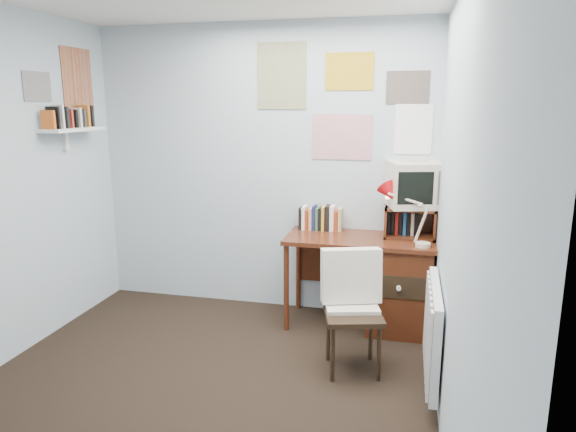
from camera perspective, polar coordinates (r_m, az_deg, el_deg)
name	(u,v)px	position (r m, az deg, el deg)	size (l,w,h in m)	color
ground	(185,409)	(3.41, -11.34, -20.30)	(3.50, 3.50, 0.00)	black
back_wall	(262,170)	(4.55, -2.88, 5.13)	(3.00, 0.02, 2.50)	#ADB8C6
right_wall	(456,223)	(2.66, 18.21, -0.79)	(0.02, 3.50, 2.50)	#ADB8C6
desk	(392,281)	(4.31, 11.47, -7.10)	(1.20, 0.55, 0.76)	#4E2211
desk_chair	(353,316)	(3.60, 7.27, -10.91)	(0.42, 0.40, 0.82)	black
desk_lamp	(424,220)	(3.99, 14.90, -0.41)	(0.29, 0.25, 0.42)	red
tv_riser	(410,222)	(4.28, 13.39, -0.63)	(0.40, 0.30, 0.25)	#4E2211
crt_tv	(415,182)	(4.24, 13.95, 3.66)	(0.42, 0.38, 0.39)	beige
book_row	(334,218)	(4.39, 5.14, -0.20)	(0.60, 0.14, 0.22)	#4E2211
radiator	(433,331)	(3.45, 15.83, -12.21)	(0.09, 0.80, 0.60)	white
wall_shelf	(73,129)	(4.55, -22.78, 8.87)	(0.20, 0.62, 0.24)	white
posters_back	(343,100)	(4.36, 6.09, 12.66)	(1.20, 0.01, 0.90)	white
posters_left	(58,81)	(4.60, -24.17, 13.53)	(0.01, 0.70, 0.60)	white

